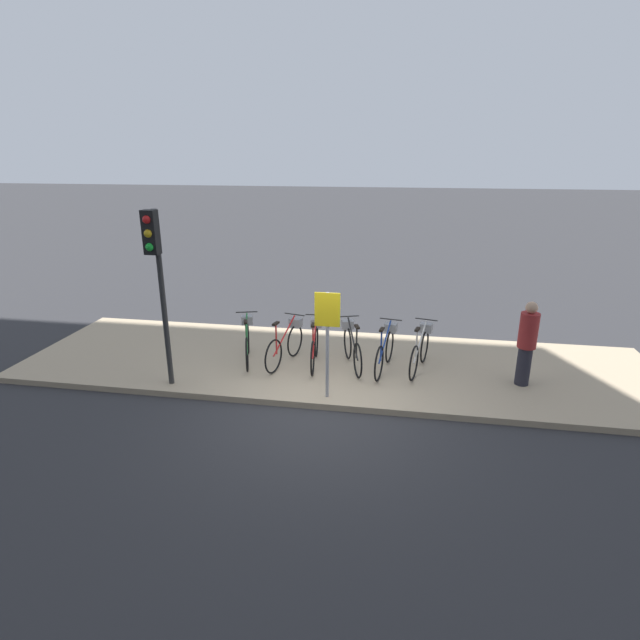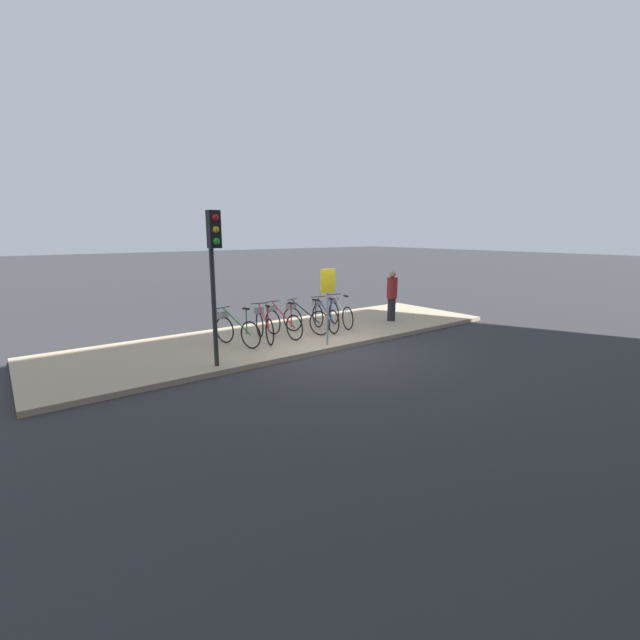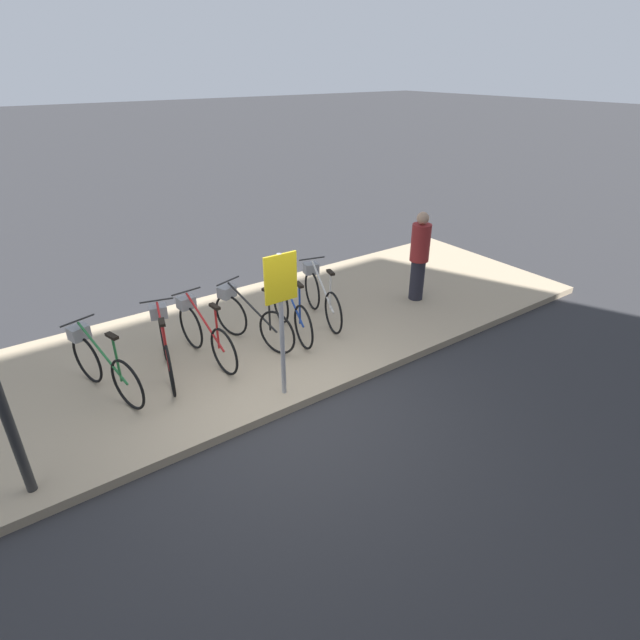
% 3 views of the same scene
% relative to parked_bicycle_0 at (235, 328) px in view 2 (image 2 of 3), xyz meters
% --- Properties ---
extents(ground_plane, '(120.00, 120.00, 0.00)m').
position_rel_parked_bicycle_0_xyz_m(ground_plane, '(1.84, -1.69, -0.57)').
color(ground_plane, '#2D2D30').
extents(sidewalk, '(13.10, 3.79, 0.12)m').
position_rel_parked_bicycle_0_xyz_m(sidewalk, '(1.84, 0.20, -0.51)').
color(sidewalk, tan).
rests_on(sidewalk, ground_plane).
extents(parked_bicycle_0, '(0.61, 1.60, 1.02)m').
position_rel_parked_bicycle_0_xyz_m(parked_bicycle_0, '(0.00, 0.00, 0.00)').
color(parked_bicycle_0, black).
rests_on(parked_bicycle_0, sidewalk).
extents(parked_bicycle_1, '(0.56, 1.62, 1.02)m').
position_rel_parked_bicycle_0_xyz_m(parked_bicycle_1, '(0.85, 0.01, 0.00)').
color(parked_bicycle_1, black).
rests_on(parked_bicycle_1, sidewalk).
extents(parked_bicycle_2, '(0.46, 1.65, 1.02)m').
position_rel_parked_bicycle_0_xyz_m(parked_bicycle_2, '(1.44, 0.05, 0.00)').
color(parked_bicycle_2, black).
rests_on(parked_bicycle_2, sidewalk).
extents(parked_bicycle_3, '(0.65, 1.59, 1.02)m').
position_rel_parked_bicycle_0_xyz_m(parked_bicycle_3, '(2.20, 0.08, 0.00)').
color(parked_bicycle_3, black).
rests_on(parked_bicycle_3, sidewalk).
extents(parked_bicycle_4, '(0.47, 1.64, 1.02)m').
position_rel_parked_bicycle_0_xyz_m(parked_bicycle_4, '(2.89, 0.01, 0.00)').
color(parked_bicycle_4, black).
rests_on(parked_bicycle_4, sidewalk).
extents(parked_bicycle_5, '(0.56, 1.62, 1.02)m').
position_rel_parked_bicycle_0_xyz_m(parked_bicycle_5, '(3.59, 0.13, 0.00)').
color(parked_bicycle_5, black).
rests_on(parked_bicycle_5, sidewalk).
extents(pedestrian, '(0.34, 0.34, 1.63)m').
position_rel_parked_bicycle_0_xyz_m(pedestrian, '(5.49, -0.26, 0.41)').
color(pedestrian, '#23232D').
rests_on(pedestrian, sidewalk).
extents(traffic_light, '(0.24, 0.40, 3.28)m').
position_rel_parked_bicycle_0_xyz_m(traffic_light, '(-1.10, -1.46, 1.92)').
color(traffic_light, '#2D2D2D').
rests_on(traffic_light, sidewalk).
extents(sign_post, '(0.44, 0.07, 1.95)m').
position_rel_parked_bicycle_0_xyz_m(sign_post, '(1.92, -1.40, 0.89)').
color(sign_post, '#99999E').
rests_on(sign_post, sidewalk).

